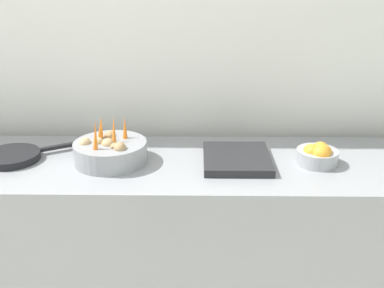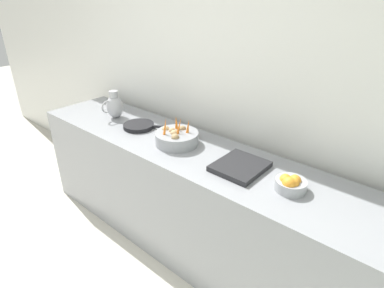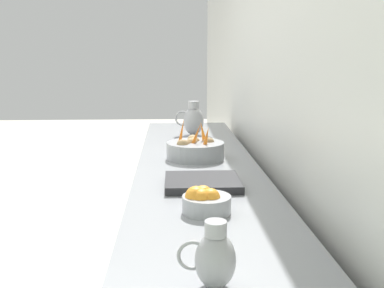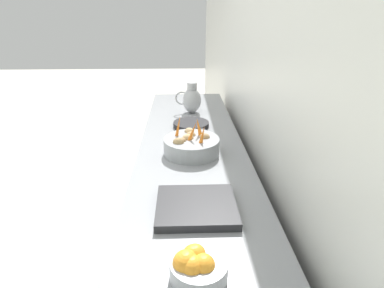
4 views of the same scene
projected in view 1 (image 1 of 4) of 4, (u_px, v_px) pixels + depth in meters
name	position (u px, v px, depth m)	size (l,w,h in m)	color
tile_wall_left	(267.00, 23.00, 2.30)	(0.10, 9.70, 3.00)	silver
prep_counter	(166.00, 248.00, 2.28)	(0.66, 3.34, 0.93)	gray
vegetable_colander	(110.00, 151.00, 2.08)	(0.33, 0.33, 0.23)	gray
orange_bowl	(318.00, 155.00, 2.06)	(0.19, 0.19, 0.11)	#9EA0A5
counter_sink_basin	(237.00, 159.00, 2.09)	(0.34, 0.30, 0.04)	#232326
skillet_on_counter	(12.00, 156.00, 2.12)	(0.29, 0.40, 0.03)	black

